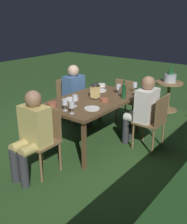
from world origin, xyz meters
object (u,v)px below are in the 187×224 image
lantern_centerpiece (95,89)px  wine_glass_d (65,103)px  person_in_mustard (32,131)px  bowl_bread (104,100)px  chair_side_left_a (69,99)px  chair_head_far (44,137)px  person_in_blue (76,93)px  bowl_olives (52,104)px  person_in_cream (143,108)px  chair_side_right_a (154,120)px  plate_b (72,99)px  wine_glass_a (119,87)px  ice_bucket (170,77)px  wine_glass_e (72,105)px  plate_c (99,90)px  wine_glass_b (135,85)px  bowl_salad (102,85)px  wine_glass_c (75,99)px  green_bottle_on_table (124,92)px  plate_a (92,108)px  dining_table (93,102)px  chair_head_near (128,99)px  side_table (169,91)px

lantern_centerpiece → wine_glass_d: 0.71m
person_in_mustard → bowl_bread: 1.28m
chair_side_left_a → chair_head_far: (1.43, 0.88, 0.00)m
person_in_blue → lantern_centerpiece: person_in_blue is taller
wine_glass_d → bowl_olives: wine_glass_d is taller
chair_head_far → person_in_cream: person_in_cream is taller
chair_side_right_a → plate_b: bearing=-61.8°
lantern_centerpiece → wine_glass_a: (-0.44, 0.16, -0.03)m
plate_b → ice_bucket: ice_bucket is taller
person_in_cream → wine_glass_e: person_in_cream is taller
plate_c → wine_glass_b: bearing=120.4°
person_in_mustard → bowl_bread: bearing=170.2°
wine_glass_d → bowl_salad: size_ratio=1.30×
wine_glass_c → bowl_bread: bearing=155.1°
person_in_cream → green_bottle_on_table: bearing=-79.9°
wine_glass_d → bowl_olives: (-0.02, -0.28, -0.09)m
plate_c → bowl_olives: size_ratio=1.91×
wine_glass_e → plate_c: (-1.13, -0.38, -0.11)m
chair_side_left_a → plate_a: (0.76, 1.16, 0.27)m
wine_glass_e → ice_bucket: (-2.92, 0.17, -0.12)m
person_in_blue → wine_glass_c: 1.10m
wine_glass_c → bowl_salad: 1.19m
lantern_centerpiece → bowl_salad: size_ratio=2.03×
wine_glass_a → bowl_bread: size_ratio=1.30×
dining_table → wine_glass_d: wine_glass_d is taller
wine_glass_a → bowl_bread: bearing=5.9°
chair_side_right_a → plate_c: bearing=-93.0°
chair_head_near → bowl_olives: chair_head_near is taller
bowl_olives → bowl_salad: size_ratio=1.02×
bowl_bread → bowl_olives: bearing=-35.7°
person_in_cream → side_table: size_ratio=1.79×
chair_head_far → chair_side_left_a: bearing=-148.5°
dining_table → bowl_olives: 0.71m
green_bottle_on_table → bowl_olives: 1.15m
person_in_blue → wine_glass_c: bearing=40.4°
lantern_centerpiece → wine_glass_c: bearing=-0.0°
chair_head_near → wine_glass_e: 1.82m
wine_glass_d → plate_b: size_ratio=0.82×
chair_head_near → chair_side_right_a: bearing=51.6°
chair_head_far → bowl_bread: bearing=168.4°
wine_glass_b → side_table: wine_glass_b is taller
wine_glass_e → wine_glass_b: bearing=174.2°
chair_side_left_a → chair_head_near: (-0.70, 0.88, 0.00)m
person_in_cream → bowl_olives: bearing=-42.3°
chair_side_left_a → bowl_olives: (1.02, 0.63, 0.29)m
wine_glass_c → wine_glass_d: bearing=3.6°
person_in_mustard → bowl_bread: person_in_mustard is taller
person_in_blue → wine_glass_a: (-0.10, 0.85, 0.23)m
chair_side_left_a → wine_glass_b: 1.32m
chair_side_right_a → green_bottle_on_table: 0.64m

